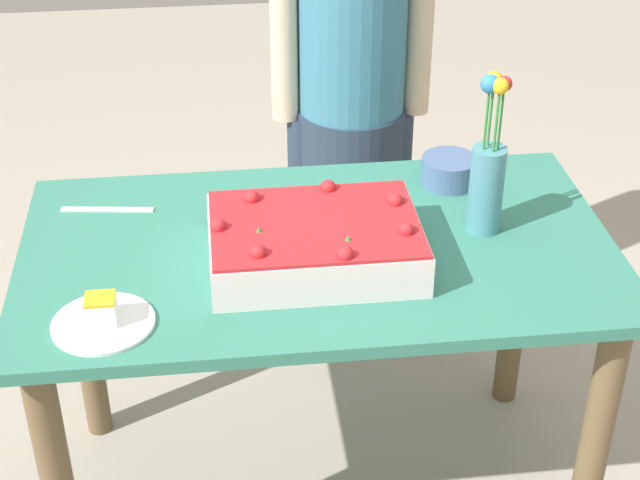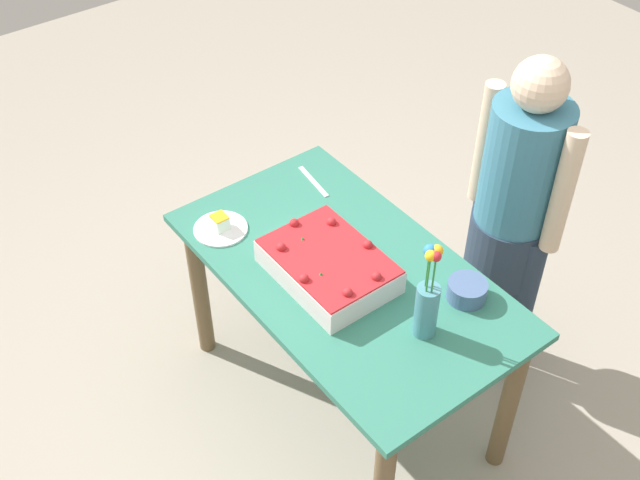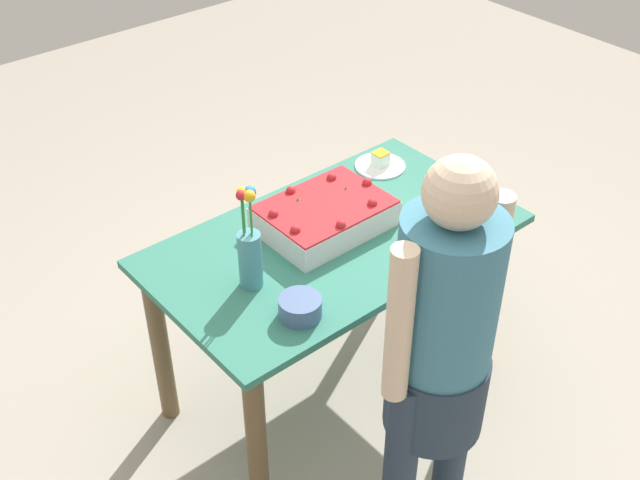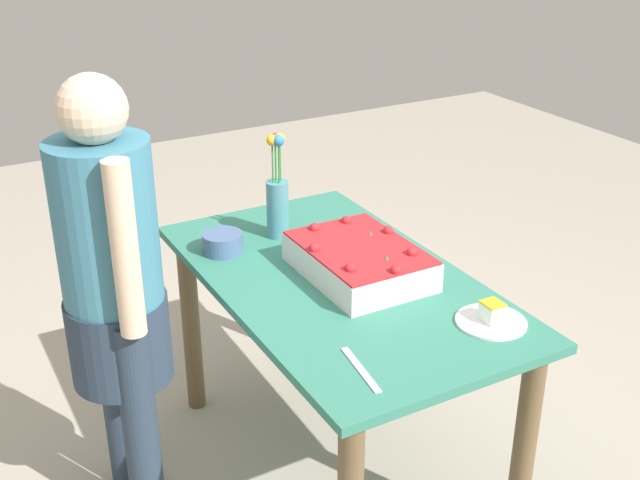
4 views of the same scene
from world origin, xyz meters
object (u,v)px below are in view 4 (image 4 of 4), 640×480
at_px(fruit_bowl, 223,243).
at_px(person_standing, 113,283).
at_px(sheet_cake, 359,260).
at_px(flower_vase, 277,199).
at_px(serving_plate_with_slice, 491,318).
at_px(cake_knife, 361,369).

xyz_separation_m(fruit_bowl, person_standing, (0.19, -0.43, 0.04)).
distance_m(sheet_cake, flower_vase, 0.42).
bearing_deg(serving_plate_with_slice, cake_knife, -87.31).
bearing_deg(serving_plate_with_slice, sheet_cake, -158.43).
height_order(flower_vase, fruit_bowl, flower_vase).
xyz_separation_m(serving_plate_with_slice, person_standing, (-0.64, -0.93, 0.06)).
bearing_deg(cake_knife, flower_vase, 175.32).
xyz_separation_m(sheet_cake, fruit_bowl, (-0.38, -0.32, -0.02)).
relative_size(serving_plate_with_slice, cake_knife, 0.93).
relative_size(sheet_cake, serving_plate_with_slice, 2.20).
height_order(cake_knife, fruit_bowl, fruit_bowl).
xyz_separation_m(flower_vase, fruit_bowl, (0.03, -0.23, -0.11)).
distance_m(serving_plate_with_slice, person_standing, 1.13).
distance_m(serving_plate_with_slice, cake_knife, 0.46).
bearing_deg(fruit_bowl, flower_vase, 96.81).
xyz_separation_m(serving_plate_with_slice, cake_knife, (0.02, -0.46, -0.01)).
bearing_deg(fruit_bowl, sheet_cake, 40.56).
bearing_deg(cake_knife, sheet_cake, 156.45).
distance_m(serving_plate_with_slice, flower_vase, 0.90).
bearing_deg(flower_vase, sheet_cake, 13.25).
bearing_deg(fruit_bowl, serving_plate_with_slice, 31.18).
height_order(cake_knife, person_standing, person_standing).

